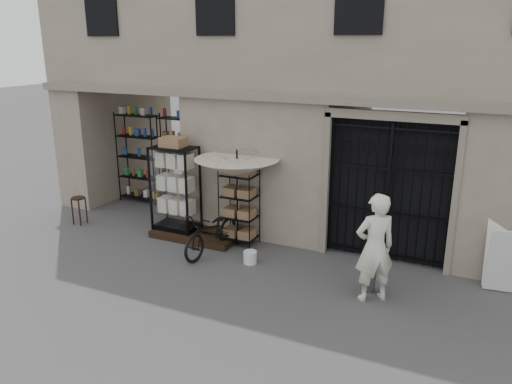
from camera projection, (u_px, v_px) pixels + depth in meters
The scene contains 15 objects.
ground at pixel (263, 287), 9.17m from camera, with size 80.00×80.00×0.00m, color #242428.
main_building at pixel (336, 34), 11.33m from camera, with size 14.00×4.00×9.00m, color gray.
shop_recess at pixel (150, 155), 12.98m from camera, with size 3.00×1.70×3.00m, color black.
shop_shelving at pixel (160, 160), 13.51m from camera, with size 2.70×0.50×2.50m, color black.
iron_gate at pixel (389, 189), 10.00m from camera, with size 2.50×0.21×3.00m.
step_platform at pixel (196, 235), 11.46m from camera, with size 2.00×0.90×0.15m, color black.
display_cabinet at pixel (175, 193), 11.39m from camera, with size 1.04×0.73×2.10m.
wire_rack at pixel (239, 209), 10.92m from camera, with size 0.86×0.72×1.69m.
market_umbrella at pixel (237, 163), 10.58m from camera, with size 1.62×1.65×2.59m.
white_bucket at pixel (250, 257), 10.14m from camera, with size 0.27×0.27×0.26m, color silver.
bicycle at pixel (213, 253), 10.69m from camera, with size 0.62×0.94×1.79m, color black.
wooden_stool at pixel (79, 210), 12.28m from camera, with size 0.42×0.42×0.68m.
steel_bollard at pixel (372, 270), 8.90m from camera, with size 0.16×0.16×0.86m, color #5A5C62.
shopkeeper at pixel (371, 299), 8.76m from camera, with size 0.71×1.94×0.47m, color silver.
easel_sign at pixel (504, 258), 8.89m from camera, with size 0.67×0.75×1.24m.
Camera 1 is at (3.38, -7.54, 4.35)m, focal length 35.00 mm.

